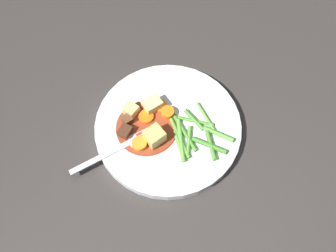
{
  "coord_description": "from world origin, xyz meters",
  "views": [
    {
      "loc": [
        -0.07,
        0.35,
        0.74
      ],
      "look_at": [
        0.0,
        0.0,
        0.02
      ],
      "focal_mm": 47.26,
      "sensor_mm": 36.0,
      "label": 1
    }
  ],
  "objects_px": {
    "carrot_slice_3": "(139,144)",
    "fork": "(118,148)",
    "meat_chunk_0": "(125,132)",
    "potato_chunk_1": "(131,110)",
    "dinner_plate": "(168,128)",
    "carrot_slice_1": "(167,113)",
    "potato_chunk_0": "(154,137)",
    "carrot_slice_0": "(160,106)",
    "potato_chunk_2": "(152,105)",
    "carrot_slice_2": "(146,117)",
    "meat_chunk_1": "(127,120)"
  },
  "relations": [
    {
      "from": "carrot_slice_0",
      "to": "potato_chunk_0",
      "type": "xyz_separation_m",
      "value": [
        -0.0,
        0.07,
        0.01
      ]
    },
    {
      "from": "potato_chunk_1",
      "to": "carrot_slice_1",
      "type": "bearing_deg",
      "value": -171.23
    },
    {
      "from": "dinner_plate",
      "to": "potato_chunk_1",
      "type": "height_order",
      "value": "potato_chunk_1"
    },
    {
      "from": "carrot_slice_1",
      "to": "carrot_slice_3",
      "type": "distance_m",
      "value": 0.08
    },
    {
      "from": "meat_chunk_1",
      "to": "potato_chunk_1",
      "type": "bearing_deg",
      "value": -96.56
    },
    {
      "from": "potato_chunk_2",
      "to": "fork",
      "type": "bearing_deg",
      "value": 65.69
    },
    {
      "from": "carrot_slice_1",
      "to": "fork",
      "type": "xyz_separation_m",
      "value": [
        0.07,
        0.09,
        -0.0
      ]
    },
    {
      "from": "dinner_plate",
      "to": "potato_chunk_1",
      "type": "relative_size",
      "value": 11.2
    },
    {
      "from": "carrot_slice_3",
      "to": "fork",
      "type": "height_order",
      "value": "carrot_slice_3"
    },
    {
      "from": "carrot_slice_2",
      "to": "carrot_slice_3",
      "type": "xyz_separation_m",
      "value": [
        -0.0,
        0.06,
        0.0
      ]
    },
    {
      "from": "potato_chunk_1",
      "to": "potato_chunk_2",
      "type": "xyz_separation_m",
      "value": [
        -0.04,
        -0.02,
        0.0
      ]
    },
    {
      "from": "carrot_slice_0",
      "to": "carrot_slice_3",
      "type": "distance_m",
      "value": 0.09
    },
    {
      "from": "dinner_plate",
      "to": "potato_chunk_2",
      "type": "bearing_deg",
      "value": -41.04
    },
    {
      "from": "carrot_slice_2",
      "to": "fork",
      "type": "bearing_deg",
      "value": 63.14
    },
    {
      "from": "potato_chunk_0",
      "to": "carrot_slice_1",
      "type": "bearing_deg",
      "value": -102.34
    },
    {
      "from": "carrot_slice_0",
      "to": "fork",
      "type": "bearing_deg",
      "value": 60.27
    },
    {
      "from": "carrot_slice_1",
      "to": "carrot_slice_2",
      "type": "height_order",
      "value": "carrot_slice_1"
    },
    {
      "from": "meat_chunk_1",
      "to": "meat_chunk_0",
      "type": "bearing_deg",
      "value": 94.55
    },
    {
      "from": "potato_chunk_0",
      "to": "carrot_slice_0",
      "type": "bearing_deg",
      "value": -86.3
    },
    {
      "from": "carrot_slice_1",
      "to": "meat_chunk_1",
      "type": "relative_size",
      "value": 1.43
    },
    {
      "from": "carrot_slice_0",
      "to": "potato_chunk_1",
      "type": "height_order",
      "value": "potato_chunk_1"
    },
    {
      "from": "carrot_slice_3",
      "to": "meat_chunk_0",
      "type": "distance_m",
      "value": 0.04
    },
    {
      "from": "dinner_plate",
      "to": "carrot_slice_1",
      "type": "distance_m",
      "value": 0.03
    },
    {
      "from": "carrot_slice_3",
      "to": "potato_chunk_0",
      "type": "height_order",
      "value": "potato_chunk_0"
    },
    {
      "from": "carrot_slice_0",
      "to": "meat_chunk_1",
      "type": "distance_m",
      "value": 0.07
    },
    {
      "from": "carrot_slice_2",
      "to": "potato_chunk_0",
      "type": "bearing_deg",
      "value": 121.04
    },
    {
      "from": "potato_chunk_0",
      "to": "meat_chunk_1",
      "type": "distance_m",
      "value": 0.06
    },
    {
      "from": "dinner_plate",
      "to": "carrot_slice_0",
      "type": "height_order",
      "value": "carrot_slice_0"
    },
    {
      "from": "meat_chunk_0",
      "to": "fork",
      "type": "xyz_separation_m",
      "value": [
        0.01,
        0.03,
        -0.01
      ]
    },
    {
      "from": "dinner_plate",
      "to": "potato_chunk_1",
      "type": "xyz_separation_m",
      "value": [
        0.07,
        -0.01,
        0.02
      ]
    },
    {
      "from": "dinner_plate",
      "to": "meat_chunk_1",
      "type": "relative_size",
      "value": 15.48
    },
    {
      "from": "carrot_slice_0",
      "to": "potato_chunk_2",
      "type": "height_order",
      "value": "potato_chunk_2"
    },
    {
      "from": "carrot_slice_1",
      "to": "meat_chunk_1",
      "type": "bearing_deg",
      "value": 23.72
    },
    {
      "from": "carrot_slice_2",
      "to": "carrot_slice_3",
      "type": "relative_size",
      "value": 1.03
    },
    {
      "from": "potato_chunk_1",
      "to": "meat_chunk_0",
      "type": "bearing_deg",
      "value": 89.47
    },
    {
      "from": "potato_chunk_1",
      "to": "fork",
      "type": "bearing_deg",
      "value": 85.47
    },
    {
      "from": "potato_chunk_1",
      "to": "potato_chunk_2",
      "type": "distance_m",
      "value": 0.04
    },
    {
      "from": "meat_chunk_1",
      "to": "potato_chunk_2",
      "type": "bearing_deg",
      "value": -135.44
    },
    {
      "from": "carrot_slice_0",
      "to": "potato_chunk_0",
      "type": "height_order",
      "value": "potato_chunk_0"
    },
    {
      "from": "carrot_slice_0",
      "to": "meat_chunk_1",
      "type": "bearing_deg",
      "value": 38.99
    },
    {
      "from": "carrot_slice_2",
      "to": "potato_chunk_1",
      "type": "height_order",
      "value": "potato_chunk_1"
    },
    {
      "from": "carrot_slice_1",
      "to": "carrot_slice_3",
      "type": "bearing_deg",
      "value": 62.94
    },
    {
      "from": "carrot_slice_3",
      "to": "potato_chunk_1",
      "type": "bearing_deg",
      "value": -64.21
    },
    {
      "from": "dinner_plate",
      "to": "meat_chunk_0",
      "type": "xyz_separation_m",
      "value": [
        0.07,
        0.03,
        0.02
      ]
    },
    {
      "from": "potato_chunk_2",
      "to": "carrot_slice_2",
      "type": "bearing_deg",
      "value": 74.06
    },
    {
      "from": "carrot_slice_0",
      "to": "fork",
      "type": "height_order",
      "value": "carrot_slice_0"
    },
    {
      "from": "carrot_slice_0",
      "to": "carrot_slice_2",
      "type": "height_order",
      "value": "same"
    },
    {
      "from": "potato_chunk_2",
      "to": "meat_chunk_1",
      "type": "relative_size",
      "value": 1.88
    },
    {
      "from": "potato_chunk_1",
      "to": "meat_chunk_0",
      "type": "relative_size",
      "value": 1.03
    },
    {
      "from": "potato_chunk_2",
      "to": "fork",
      "type": "distance_m",
      "value": 0.1
    }
  ]
}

